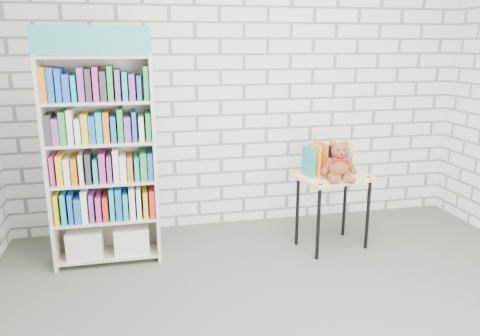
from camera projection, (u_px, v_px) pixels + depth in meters
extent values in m
plane|color=#474F43|center=(312.00, 332.00, 2.99)|extent=(4.50, 4.50, 0.00)
cube|color=silver|center=(244.00, 85.00, 4.52)|extent=(4.50, 0.02, 2.80)
cube|color=beige|center=(49.00, 165.00, 3.69)|extent=(0.03, 0.33, 1.71)
cube|color=beige|center=(155.00, 160.00, 3.86)|extent=(0.03, 0.33, 1.71)
cube|color=beige|center=(104.00, 158.00, 3.93)|extent=(0.85, 0.02, 1.71)
cube|color=teal|center=(92.00, 40.00, 3.39)|extent=(0.85, 0.02, 0.21)
cube|color=beige|center=(110.00, 253.00, 3.98)|extent=(0.80, 0.31, 0.02)
cube|color=beige|center=(107.00, 218.00, 3.90)|extent=(0.80, 0.31, 0.02)
cube|color=beige|center=(104.00, 181.00, 3.82)|extent=(0.80, 0.31, 0.02)
cube|color=beige|center=(101.00, 142.00, 3.74)|extent=(0.80, 0.31, 0.02)
cube|color=beige|center=(98.00, 102.00, 3.65)|extent=(0.80, 0.31, 0.02)
cube|color=beige|center=(95.00, 57.00, 3.56)|extent=(0.80, 0.31, 0.02)
cube|color=silver|center=(86.00, 241.00, 3.91)|extent=(0.28, 0.27, 0.23)
cube|color=silver|center=(132.00, 238.00, 3.99)|extent=(0.28, 0.27, 0.23)
cube|color=yellow|center=(106.00, 204.00, 3.86)|extent=(0.80, 0.27, 0.23)
cube|color=blue|center=(103.00, 166.00, 3.78)|extent=(0.80, 0.27, 0.23)
cube|color=green|center=(100.00, 127.00, 3.69)|extent=(0.80, 0.27, 0.23)
cube|color=orange|center=(97.00, 85.00, 3.61)|extent=(0.80, 0.27, 0.23)
cube|color=#DFBE86|center=(334.00, 178.00, 4.09)|extent=(0.70, 0.55, 0.03)
cylinder|color=black|center=(318.00, 224.00, 3.93)|extent=(0.03, 0.03, 0.64)
cylinder|color=black|center=(297.00, 212.00, 4.22)|extent=(0.03, 0.03, 0.64)
cylinder|color=black|center=(368.00, 215.00, 4.14)|extent=(0.03, 0.03, 0.64)
cylinder|color=black|center=(345.00, 204.00, 4.43)|extent=(0.03, 0.03, 0.64)
cylinder|color=black|center=(320.00, 185.00, 3.85)|extent=(0.04, 0.04, 0.01)
cylinder|color=black|center=(369.00, 177.00, 4.05)|extent=(0.04, 0.04, 0.01)
cube|color=teal|center=(308.00, 162.00, 4.06)|extent=(0.05, 0.19, 0.26)
cube|color=#FFA228|center=(314.00, 161.00, 4.08)|extent=(0.05, 0.19, 0.26)
cube|color=orange|center=(320.00, 160.00, 4.11)|extent=(0.05, 0.19, 0.26)
cube|color=black|center=(325.00, 160.00, 4.13)|extent=(0.05, 0.19, 0.26)
cube|color=silver|center=(331.00, 159.00, 4.16)|extent=(0.05, 0.19, 0.26)
cube|color=red|center=(337.00, 158.00, 4.18)|extent=(0.05, 0.19, 0.26)
cube|color=blue|center=(342.00, 158.00, 4.20)|extent=(0.05, 0.19, 0.26)
cube|color=#F8FE54|center=(347.00, 157.00, 4.23)|extent=(0.05, 0.19, 0.26)
ellipsoid|color=brown|center=(338.00, 167.00, 3.99)|extent=(0.19, 0.17, 0.19)
sphere|color=brown|center=(340.00, 151.00, 3.95)|extent=(0.14, 0.14, 0.14)
sphere|color=brown|center=(334.00, 144.00, 3.95)|extent=(0.05, 0.05, 0.05)
sphere|color=brown|center=(346.00, 144.00, 3.95)|extent=(0.05, 0.05, 0.05)
sphere|color=brown|center=(341.00, 154.00, 3.90)|extent=(0.06, 0.06, 0.06)
sphere|color=black|center=(338.00, 150.00, 3.89)|extent=(0.02, 0.02, 0.02)
sphere|color=black|center=(344.00, 150.00, 3.89)|extent=(0.02, 0.02, 0.02)
sphere|color=black|center=(342.00, 154.00, 3.87)|extent=(0.02, 0.02, 0.02)
cylinder|color=brown|center=(328.00, 165.00, 3.96)|extent=(0.10, 0.09, 0.14)
cylinder|color=brown|center=(351.00, 165.00, 3.97)|extent=(0.10, 0.08, 0.14)
sphere|color=brown|center=(324.00, 172.00, 3.97)|extent=(0.06, 0.06, 0.06)
sphere|color=brown|center=(354.00, 172.00, 3.97)|extent=(0.06, 0.06, 0.06)
cylinder|color=brown|center=(334.00, 177.00, 3.91)|extent=(0.07, 0.15, 0.08)
cylinder|color=brown|center=(347.00, 177.00, 3.91)|extent=(0.12, 0.16, 0.08)
sphere|color=brown|center=(333.00, 180.00, 3.85)|extent=(0.07, 0.07, 0.07)
sphere|color=brown|center=(352.00, 180.00, 3.85)|extent=(0.07, 0.07, 0.07)
cone|color=red|center=(337.00, 160.00, 3.91)|extent=(0.06, 0.06, 0.05)
cone|color=red|center=(344.00, 160.00, 3.91)|extent=(0.06, 0.06, 0.05)
sphere|color=red|center=(341.00, 160.00, 3.91)|extent=(0.03, 0.03, 0.03)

